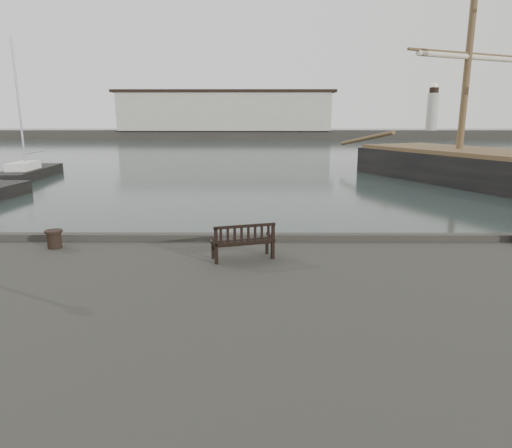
% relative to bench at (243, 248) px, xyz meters
% --- Properties ---
extents(ground, '(400.00, 400.00, 0.00)m').
position_rel_bench_xyz_m(ground, '(0.94, 1.84, -1.83)').
color(ground, black).
rests_on(ground, ground).
extents(breakwater, '(140.00, 9.50, 12.20)m').
position_rel_bench_xyz_m(breakwater, '(-3.61, 93.84, 2.47)').
color(breakwater, '#383530').
rests_on(breakwater, ground).
extents(bench, '(1.56, 0.92, 0.85)m').
position_rel_bench_xyz_m(bench, '(0.00, 0.00, 0.00)').
color(bench, black).
rests_on(bench, quay).
extents(bollard_left, '(0.55, 0.55, 0.47)m').
position_rel_bench_xyz_m(bollard_left, '(-4.89, 0.92, -0.04)').
color(bollard_left, black).
rests_on(bollard_left, quay).
extents(yacht_d, '(3.00, 9.09, 11.34)m').
position_rel_bench_xyz_m(yacht_d, '(-18.25, 26.46, -1.60)').
color(yacht_d, black).
rests_on(yacht_d, ground).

